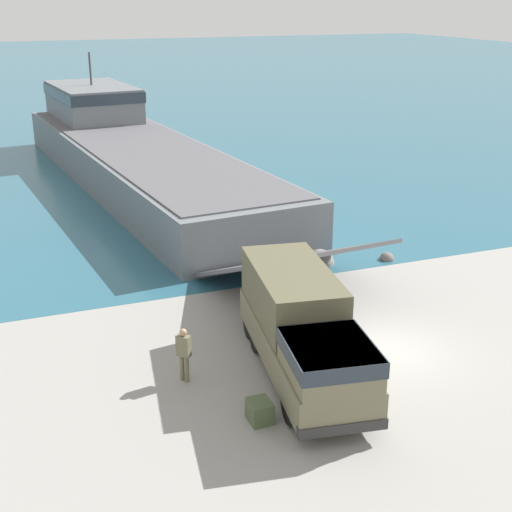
% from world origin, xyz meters
% --- Properties ---
extents(ground_plane, '(240.00, 240.00, 0.00)m').
position_xyz_m(ground_plane, '(0.00, 0.00, 0.00)').
color(ground_plane, gray).
extents(water_surface, '(240.00, 180.00, 0.01)m').
position_xyz_m(water_surface, '(0.00, 97.05, 0.00)').
color(water_surface, '#285B70').
rests_on(water_surface, ground_plane).
extents(landing_craft, '(10.64, 39.71, 7.51)m').
position_xyz_m(landing_craft, '(-2.90, 27.63, 1.85)').
color(landing_craft, slate).
rests_on(landing_craft, ground_plane).
extents(military_truck, '(3.73, 8.38, 3.13)m').
position_xyz_m(military_truck, '(-3.44, -0.45, 1.62)').
color(military_truck, '#6B664C').
rests_on(military_truck, ground_plane).
extents(soldier_on_ramp, '(0.47, 0.49, 1.82)m').
position_xyz_m(soldier_on_ramp, '(-7.07, 0.49, 1.06)').
color(soldier_on_ramp, '#6B664C').
rests_on(soldier_on_ramp, ground_plane).
extents(cargo_crate, '(0.64, 0.77, 0.64)m').
position_xyz_m(cargo_crate, '(-5.70, -2.50, 0.32)').
color(cargo_crate, '#475638').
rests_on(cargo_crate, ground_plane).
extents(shoreline_rock_a, '(1.33, 1.33, 1.33)m').
position_xyz_m(shoreline_rock_a, '(1.56, 8.40, 0.00)').
color(shoreline_rock_a, gray).
rests_on(shoreline_rock_a, ground_plane).
extents(shoreline_rock_b, '(0.69, 0.69, 0.69)m').
position_xyz_m(shoreline_rock_b, '(4.68, 7.72, 0.00)').
color(shoreline_rock_b, '#66605B').
rests_on(shoreline_rock_b, ground_plane).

